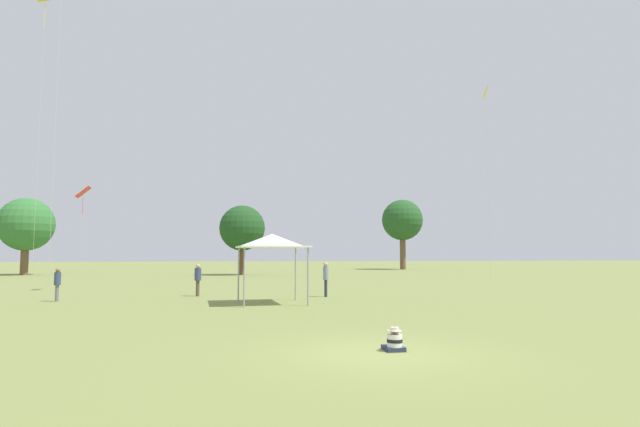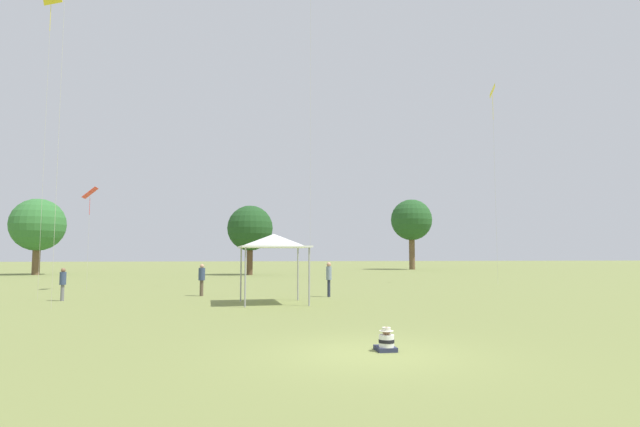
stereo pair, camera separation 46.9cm
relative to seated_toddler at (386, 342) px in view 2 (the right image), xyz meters
The scene contains 13 objects.
ground_plane 0.56m from the seated_toddler, 150.36° to the right, with size 300.00×300.00×0.00m, color olive.
seated_toddler is the anchor object (origin of this frame).
person_standing_0 17.04m from the seated_toddler, 108.79° to the left, with size 0.45×0.45×1.69m.
person_standing_1 18.48m from the seated_toddler, 129.64° to the left, with size 0.35×0.35×1.56m.
person_standing_2 14.62m from the seated_toddler, 85.62° to the left, with size 0.38×0.38×1.79m.
canopy_tent 11.91m from the seated_toddler, 99.58° to the left, with size 3.25×3.25×3.12m.
kite_0 25.05m from the seated_toddler, 131.12° to the left, with size 1.20×0.79×16.24m.
kite_2 26.69m from the seated_toddler, 87.70° to the left, with size 0.77×0.43×20.43m.
kite_3 30.96m from the seated_toddler, 56.93° to the left, with size 0.77×0.98×14.97m.
kite_4 25.53m from the seated_toddler, 120.96° to the left, with size 0.86×1.08×6.37m.
distant_tree_0 53.74m from the seated_toddler, 118.63° to the left, with size 5.69×5.69×8.28m.
distant_tree_1 63.26m from the seated_toddler, 70.50° to the left, with size 6.02×6.02×10.30m.
distant_tree_2 43.53m from the seated_toddler, 93.61° to the left, with size 4.89×4.89×7.49m.
Camera 2 is at (-2.75, -10.95, 2.20)m, focal length 28.00 mm.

